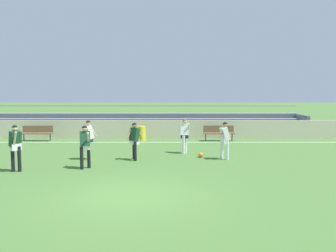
{
  "coord_description": "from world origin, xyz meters",
  "views": [
    {
      "loc": [
        1.09,
        -9.86,
        2.96
      ],
      "look_at": [
        1.1,
        7.88,
        1.19
      ],
      "focal_mm": 38.08,
      "sensor_mm": 36.0,
      "label": 1
    }
  ],
  "objects_px": {
    "player_dark_overlapping": "(85,143)",
    "bench_far_left": "(218,132)",
    "bleacher_stand": "(137,123)",
    "bench_far_right": "(37,132)",
    "player_white_challenging": "(184,133)",
    "trash_bin": "(141,133)",
    "player_white_wide_left": "(225,137)",
    "player_white_deep_cover": "(88,136)",
    "player_dark_trailing_run": "(15,144)",
    "soccer_ball": "(200,155)",
    "player_dark_pressing_high": "(134,138)"
  },
  "relations": [
    {
      "from": "trash_bin",
      "to": "player_dark_overlapping",
      "type": "height_order",
      "value": "player_dark_overlapping"
    },
    {
      "from": "bleacher_stand",
      "to": "player_white_wide_left",
      "type": "xyz_separation_m",
      "value": [
        4.6,
        -9.33,
        0.21
      ]
    },
    {
      "from": "player_white_deep_cover",
      "to": "player_dark_pressing_high",
      "type": "relative_size",
      "value": 1.06
    },
    {
      "from": "bench_far_right",
      "to": "player_dark_overlapping",
      "type": "relative_size",
      "value": 1.09
    },
    {
      "from": "player_dark_trailing_run",
      "to": "soccer_ball",
      "type": "distance_m",
      "value": 7.61
    },
    {
      "from": "bench_far_right",
      "to": "player_dark_overlapping",
      "type": "xyz_separation_m",
      "value": [
        4.57,
        -7.52,
        0.44
      ]
    },
    {
      "from": "bench_far_left",
      "to": "bench_far_right",
      "type": "height_order",
      "value": "same"
    },
    {
      "from": "player_dark_pressing_high",
      "to": "bench_far_left",
      "type": "bearing_deg",
      "value": 52.83
    },
    {
      "from": "player_dark_overlapping",
      "to": "player_white_challenging",
      "type": "bearing_deg",
      "value": 40.35
    },
    {
      "from": "bench_far_right",
      "to": "soccer_ball",
      "type": "relative_size",
      "value": 8.18
    },
    {
      "from": "bleacher_stand",
      "to": "player_dark_overlapping",
      "type": "distance_m",
      "value": 11.21
    },
    {
      "from": "trash_bin",
      "to": "player_white_deep_cover",
      "type": "distance_m",
      "value": 6.15
    },
    {
      "from": "bleacher_stand",
      "to": "trash_bin",
      "type": "bearing_deg",
      "value": -80.54
    },
    {
      "from": "player_dark_pressing_high",
      "to": "soccer_ball",
      "type": "height_order",
      "value": "player_dark_pressing_high"
    },
    {
      "from": "player_white_wide_left",
      "to": "bench_far_right",
      "type": "bearing_deg",
      "value": 150.77
    },
    {
      "from": "trash_bin",
      "to": "player_dark_trailing_run",
      "type": "relative_size",
      "value": 0.5
    },
    {
      "from": "player_dark_pressing_high",
      "to": "trash_bin",
      "type": "bearing_deg",
      "value": 91.27
    },
    {
      "from": "bench_far_left",
      "to": "soccer_ball",
      "type": "xyz_separation_m",
      "value": [
        -1.55,
        -5.24,
        -0.44
      ]
    },
    {
      "from": "bench_far_left",
      "to": "soccer_ball",
      "type": "relative_size",
      "value": 8.18
    },
    {
      "from": "player_dark_overlapping",
      "to": "bench_far_left",
      "type": "bearing_deg",
      "value": 50.74
    },
    {
      "from": "bench_far_right",
      "to": "player_white_deep_cover",
      "type": "xyz_separation_m",
      "value": [
        4.32,
        -5.75,
        0.47
      ]
    },
    {
      "from": "bench_far_right",
      "to": "player_white_wide_left",
      "type": "bearing_deg",
      "value": -29.23
    },
    {
      "from": "bench_far_right",
      "to": "player_dark_trailing_run",
      "type": "distance_m",
      "value": 8.32
    },
    {
      "from": "player_dark_trailing_run",
      "to": "soccer_ball",
      "type": "height_order",
      "value": "player_dark_trailing_run"
    },
    {
      "from": "bench_far_left",
      "to": "player_dark_overlapping",
      "type": "bearing_deg",
      "value": -129.26
    },
    {
      "from": "bleacher_stand",
      "to": "soccer_ball",
      "type": "distance_m",
      "value": 9.61
    },
    {
      "from": "bench_far_right",
      "to": "player_dark_trailing_run",
      "type": "relative_size",
      "value": 1.05
    },
    {
      "from": "player_dark_pressing_high",
      "to": "player_dark_trailing_run",
      "type": "height_order",
      "value": "player_dark_trailing_run"
    },
    {
      "from": "bench_far_right",
      "to": "trash_bin",
      "type": "distance_m",
      "value": 6.16
    },
    {
      "from": "soccer_ball",
      "to": "player_white_wide_left",
      "type": "bearing_deg",
      "value": -24.45
    },
    {
      "from": "trash_bin",
      "to": "player_dark_overlapping",
      "type": "bearing_deg",
      "value": -101.76
    },
    {
      "from": "player_white_challenging",
      "to": "player_dark_overlapping",
      "type": "xyz_separation_m",
      "value": [
        -3.94,
        -3.34,
        0.01
      ]
    },
    {
      "from": "player_dark_trailing_run",
      "to": "bench_far_left",
      "type": "bearing_deg",
      "value": 43.11
    },
    {
      "from": "bench_far_right",
      "to": "soccer_ball",
      "type": "xyz_separation_m",
      "value": [
        9.17,
        -5.24,
        -0.44
      ]
    },
    {
      "from": "bench_far_right",
      "to": "player_white_challenging",
      "type": "relative_size",
      "value": 1.09
    },
    {
      "from": "bleacher_stand",
      "to": "player_white_wide_left",
      "type": "height_order",
      "value": "bleacher_stand"
    },
    {
      "from": "bench_far_left",
      "to": "player_white_challenging",
      "type": "xyz_separation_m",
      "value": [
        -2.21,
        -4.18,
        0.43
      ]
    },
    {
      "from": "player_white_wide_left",
      "to": "soccer_ball",
      "type": "height_order",
      "value": "player_white_wide_left"
    },
    {
      "from": "bench_far_right",
      "to": "player_dark_trailing_run",
      "type": "height_order",
      "value": "player_dark_trailing_run"
    },
    {
      "from": "player_white_wide_left",
      "to": "player_white_challenging",
      "type": "distance_m",
      "value": 2.24
    },
    {
      "from": "bench_far_left",
      "to": "player_white_challenging",
      "type": "bearing_deg",
      "value": -117.88
    },
    {
      "from": "player_white_challenging",
      "to": "player_dark_pressing_high",
      "type": "xyz_separation_m",
      "value": [
        -2.22,
        -1.66,
        -0.03
      ]
    },
    {
      "from": "soccer_ball",
      "to": "player_dark_pressing_high",
      "type": "bearing_deg",
      "value": -168.18
    },
    {
      "from": "player_dark_trailing_run",
      "to": "soccer_ball",
      "type": "relative_size",
      "value": 7.81
    },
    {
      "from": "player_white_wide_left",
      "to": "player_white_deep_cover",
      "type": "bearing_deg",
      "value": -179.43
    },
    {
      "from": "bench_far_left",
      "to": "trash_bin",
      "type": "height_order",
      "value": "bench_far_left"
    },
    {
      "from": "trash_bin",
      "to": "player_white_challenging",
      "type": "xyz_separation_m",
      "value": [
        2.35,
        -4.27,
        0.54
      ]
    },
    {
      "from": "player_white_deep_cover",
      "to": "player_dark_trailing_run",
      "type": "xyz_separation_m",
      "value": [
        -2.17,
        -2.27,
        0.01
      ]
    },
    {
      "from": "player_white_wide_left",
      "to": "player_white_deep_cover",
      "type": "xyz_separation_m",
      "value": [
        -5.85,
        -0.06,
        0.05
      ]
    },
    {
      "from": "player_dark_overlapping",
      "to": "player_white_deep_cover",
      "type": "height_order",
      "value": "player_white_deep_cover"
    }
  ]
}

